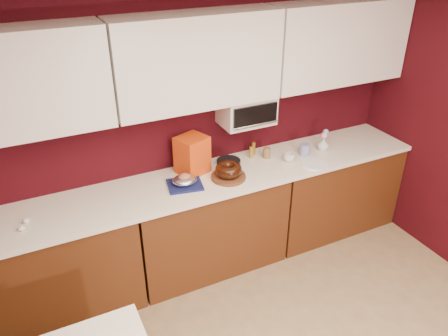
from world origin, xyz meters
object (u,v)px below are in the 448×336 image
at_px(bundt_cake, 229,170).
at_px(flower_vase, 323,143).
at_px(pandoro_box, 192,155).
at_px(blue_jar, 305,150).
at_px(foil_ham_nest, 185,180).
at_px(toaster_oven, 246,109).
at_px(coffee_mug, 289,157).

height_order(bundt_cake, flower_vase, flower_vase).
xyz_separation_m(pandoro_box, blue_jar, (1.04, -0.16, -0.11)).
bearing_deg(foil_ham_nest, flower_vase, 1.80).
xyz_separation_m(toaster_oven, bundt_cake, (-0.29, -0.24, -0.39)).
bearing_deg(blue_jar, toaster_oven, 162.13).
height_order(bundt_cake, foil_ham_nest, bundt_cake).
relative_size(bundt_cake, coffee_mug, 2.46).
distance_m(pandoro_box, blue_jar, 1.06).
xyz_separation_m(bundt_cake, flower_vase, (1.03, 0.09, -0.01)).
bearing_deg(pandoro_box, flower_vase, -26.73).
relative_size(toaster_oven, bundt_cake, 2.02).
height_order(toaster_oven, pandoro_box, toaster_oven).
bearing_deg(blue_jar, flower_vase, 3.82).
bearing_deg(pandoro_box, foil_ham_nest, -148.10).
bearing_deg(blue_jar, bundt_cake, -174.79).
relative_size(toaster_oven, coffee_mug, 4.96).
bearing_deg(flower_vase, bundt_cake, -175.08).
height_order(bundt_cake, pandoro_box, pandoro_box).
bearing_deg(pandoro_box, bundt_cake, -66.26).
height_order(foil_ham_nest, pandoro_box, pandoro_box).
height_order(foil_ham_nest, coffee_mug, foil_ham_nest).
distance_m(coffee_mug, blue_jar, 0.20).
xyz_separation_m(toaster_oven, foil_ham_nest, (-0.66, -0.20, -0.42)).
distance_m(foil_ham_nest, blue_jar, 1.19).
xyz_separation_m(coffee_mug, flower_vase, (0.41, 0.05, 0.02)).
xyz_separation_m(foil_ham_nest, pandoro_box, (0.15, 0.19, 0.11)).
bearing_deg(flower_vase, toaster_oven, 168.22).
height_order(coffee_mug, blue_jar, blue_jar).
height_order(toaster_oven, foil_ham_nest, toaster_oven).
bearing_deg(bundt_cake, flower_vase, 4.92).
relative_size(toaster_oven, flower_vase, 3.45).
relative_size(toaster_oven, foil_ham_nest, 2.24).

